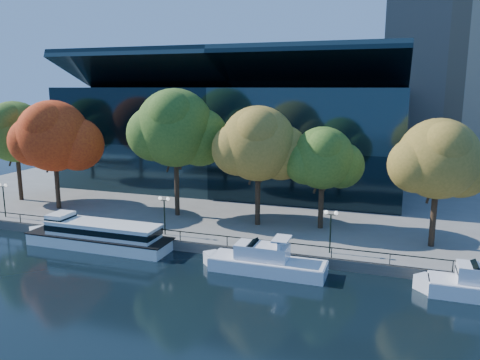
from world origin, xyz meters
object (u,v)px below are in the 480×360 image
(tree_1, at_px, (54,138))
(tree_3, at_px, (259,145))
(tree_4, at_px, (324,159))
(tree_5, at_px, (440,161))
(tree_0, at_px, (16,133))
(lamp_1, at_px, (164,207))
(lamp_2, at_px, (331,222))
(cruiser_near, at_px, (263,261))
(tour_boat, at_px, (95,234))
(lamp_0, at_px, (3,192))
(tree_2, at_px, (176,130))

(tree_1, height_order, tree_3, tree_1)
(tree_4, relative_size, tree_5, 0.90)
(tree_0, distance_m, tree_4, 40.71)
(tree_1, distance_m, lamp_1, 19.37)
(tree_3, relative_size, lamp_2, 3.27)
(tree_3, xyz_separation_m, lamp_1, (-8.25, -6.51, -5.93))
(cruiser_near, bearing_deg, tree_1, 162.37)
(cruiser_near, height_order, tree_3, tree_3)
(lamp_1, bearing_deg, tour_boat, -153.64)
(tree_3, bearing_deg, tour_boat, -146.49)
(tree_4, height_order, lamp_0, tree_4)
(tour_boat, distance_m, lamp_2, 23.66)
(cruiser_near, relative_size, tree_3, 0.87)
(cruiser_near, distance_m, tree_5, 18.98)
(tree_2, bearing_deg, tree_4, 0.90)
(tour_boat, distance_m, tree_3, 19.42)
(tree_0, bearing_deg, tree_2, -0.58)
(tree_4, xyz_separation_m, lamp_0, (-36.11, -7.48, -4.58))
(tour_boat, height_order, tree_0, tree_0)
(cruiser_near, xyz_separation_m, tree_0, (-37.32, 11.47, 9.05))
(tree_2, distance_m, tree_3, 10.32)
(tree_5, bearing_deg, tree_1, 179.58)
(tree_4, bearing_deg, lamp_2, -75.48)
(tree_4, bearing_deg, lamp_1, -153.59)
(cruiser_near, bearing_deg, lamp_1, 161.04)
(lamp_0, bearing_deg, tree_4, 11.71)
(cruiser_near, distance_m, lamp_1, 12.72)
(tree_2, xyz_separation_m, lamp_2, (18.97, -7.22, -7.26))
(tour_boat, distance_m, tree_5, 34.42)
(tree_4, bearing_deg, tour_boat, -153.61)
(tour_boat, distance_m, lamp_0, 15.30)
(tree_1, height_order, lamp_0, tree_1)
(tour_boat, height_order, tree_2, tree_2)
(tree_2, xyz_separation_m, tree_5, (28.15, -2.23, -1.88))
(cruiser_near, relative_size, tree_2, 0.76)
(tour_boat, xyz_separation_m, lamp_0, (-14.74, 3.12, 2.62))
(tour_boat, xyz_separation_m, tree_2, (4.33, 10.34, 9.88))
(tree_3, distance_m, tree_5, 18.01)
(tree_3, distance_m, lamp_1, 12.06)
(tree_5, bearing_deg, tour_boat, -165.99)
(tree_4, relative_size, lamp_1, 2.74)
(tree_5, relative_size, lamp_0, 3.05)
(tree_0, relative_size, tree_4, 1.21)
(lamp_1, bearing_deg, tree_0, 163.78)
(tree_2, bearing_deg, lamp_0, -159.28)
(tree_2, height_order, tree_4, tree_2)
(tree_1, height_order, tree_2, tree_2)
(cruiser_near, xyz_separation_m, tree_4, (3.37, 11.50, 7.53))
(cruiser_near, height_order, tree_1, tree_1)
(tree_3, height_order, tree_5, tree_3)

